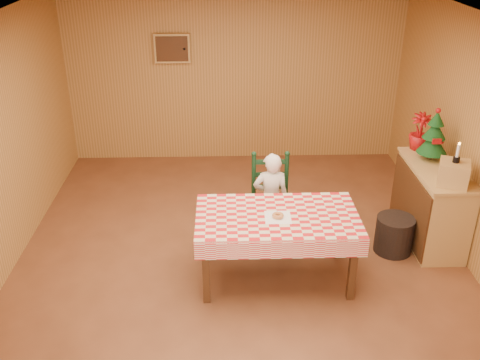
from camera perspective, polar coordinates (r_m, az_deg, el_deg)
The scene contains 13 objects.
ground at distance 6.00m, azimuth 0.06°, elevation -9.02°, with size 6.00×6.00×0.00m, color brown.
cabin_walls at distance 5.67m, azimuth -0.13°, elevation 9.46°, with size 5.10×6.05×2.65m.
dining_table at distance 5.44m, azimuth 3.98°, elevation -4.49°, with size 1.66×0.96×0.77m.
ladder_chair at distance 6.22m, azimuth 3.25°, elevation -2.24°, with size 0.44×0.40×1.08m.
seated_child at distance 6.14m, azimuth 3.31°, elevation -2.01°, with size 0.41×0.27×1.12m, color white.
napkin at distance 5.36m, azimuth 4.06°, elevation -3.99°, with size 0.26×0.26×0.00m, color white.
donut at distance 5.35m, azimuth 4.07°, elevation -3.79°, with size 0.12×0.12×0.04m, color #C17F45.
shelf_unit at distance 6.60m, azimuth 19.66°, elevation -2.42°, with size 0.54×1.24×0.93m.
crate at distance 6.03m, azimuth 21.83°, elevation 0.69°, with size 0.30×0.30×0.25m, color tan.
christmas_tree at distance 6.52m, azimuth 19.98°, elevation 4.40°, with size 0.34×0.34×0.62m.
flower_arrangement at distance 6.78m, azimuth 18.65°, elevation 4.92°, with size 0.25×0.25×0.45m, color #9F0E10.
candle_set at distance 5.95m, azimuth 22.13°, elevation 2.34°, with size 0.07×0.07×0.22m.
storage_bin at distance 6.36m, azimuth 16.10°, elevation -5.61°, with size 0.43×0.43×0.43m, color black.
Camera 1 is at (-0.16, -4.89, 3.47)m, focal length 40.00 mm.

